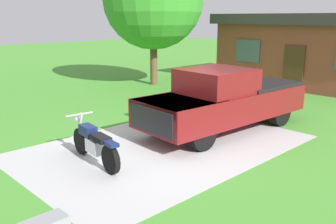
# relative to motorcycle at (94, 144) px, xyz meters

# --- Properties ---
(ground_plane) EXTENTS (80.00, 80.00, 0.00)m
(ground_plane) POSITION_rel_motorcycle_xyz_m (0.31, 1.97, -0.47)
(ground_plane) COLOR #468F30
(driveway_pad) EXTENTS (4.91, 7.48, 0.01)m
(driveway_pad) POSITION_rel_motorcycle_xyz_m (0.31, 1.97, -0.47)
(driveway_pad) COLOR #B2B2B2
(driveway_pad) RESTS_ON ground
(motorcycle) EXTENTS (2.21, 0.70, 1.09)m
(motorcycle) POSITION_rel_motorcycle_xyz_m (0.00, 0.00, 0.00)
(motorcycle) COLOR black
(motorcycle) RESTS_ON ground
(pickup_truck) EXTENTS (2.33, 5.73, 1.90)m
(pickup_truck) POSITION_rel_motorcycle_xyz_m (0.47, 4.35, 0.48)
(pickup_truck) COLOR black
(pickup_truck) RESTS_ON ground
(neighbor_house) EXTENTS (9.60, 5.60, 3.50)m
(neighbor_house) POSITION_rel_motorcycle_xyz_m (-1.09, 13.93, 1.32)
(neighbor_house) COLOR brown
(neighbor_house) RESTS_ON ground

